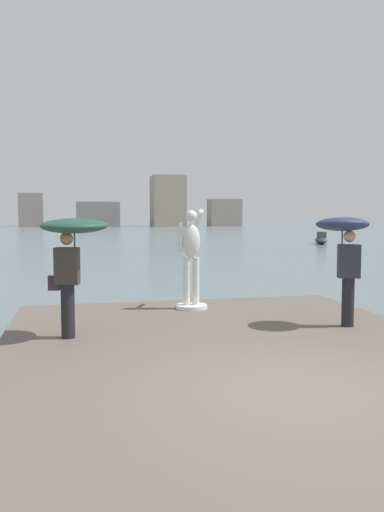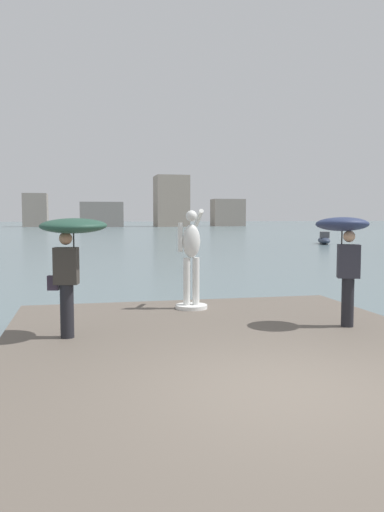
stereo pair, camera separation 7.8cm
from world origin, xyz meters
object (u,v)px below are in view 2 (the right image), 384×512
object	(u,v)px
statue_white_figure	(191,262)
boat_mid	(324,240)
onlooker_right	(344,241)
onlooker_left	(71,242)

from	to	relation	value
statue_white_figure	boat_mid	world-z (taller)	statue_white_figure
onlooker_right	boat_mid	world-z (taller)	onlooker_right
onlooker_left	boat_mid	bearing A→B (deg)	57.32
statue_white_figure	onlooker_left	xyz separation A→B (m)	(-2.46, -2.16, 0.57)
onlooker_left	onlooker_right	world-z (taller)	onlooker_right
onlooker_left	onlooker_right	xyz separation A→B (m)	(4.76, -0.15, -0.03)
onlooker_right	boat_mid	xyz separation A→B (m)	(16.02, 32.54, -1.56)
onlooker_left	boat_mid	world-z (taller)	onlooker_left
onlooker_right	boat_mid	bearing A→B (deg)	63.79
statue_white_figure	onlooker_left	bearing A→B (deg)	-138.61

